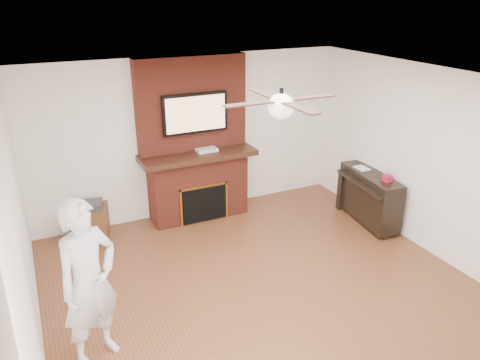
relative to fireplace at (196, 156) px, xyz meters
name	(u,v)px	position (x,y,z in m)	size (l,w,h in m)	color
room_shell	(278,205)	(0.00, -2.55, 0.25)	(5.36, 5.86, 2.86)	brown
fireplace	(196,156)	(0.00, 0.00, 0.00)	(1.78, 0.64, 2.50)	maroon
tv	(195,113)	(0.00, -0.05, 0.68)	(1.00, 0.08, 0.60)	black
ceiling_fan	(281,105)	(0.00, -2.55, 1.34)	(1.21, 1.21, 0.31)	black
person	(89,283)	(-2.00, -2.56, -0.14)	(0.63, 0.42, 1.71)	silver
side_table	(90,222)	(-1.68, -0.07, -0.73)	(0.60, 0.60, 0.57)	#533017
piano	(369,196)	(2.30, -1.38, -0.56)	(0.60, 1.27, 0.89)	black
cable_box	(207,150)	(0.15, -0.10, 0.11)	(0.32, 0.18, 0.05)	silver
candle_orange	(192,217)	(-0.16, -0.18, -0.94)	(0.07, 0.07, 0.12)	orange
candle_green	(200,217)	(-0.04, -0.21, -0.95)	(0.07, 0.07, 0.09)	#3A9243
candle_cream	(214,214)	(0.19, -0.21, -0.94)	(0.07, 0.07, 0.11)	beige
candle_blue	(211,216)	(0.15, -0.22, -0.96)	(0.06, 0.06, 0.07)	#316495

